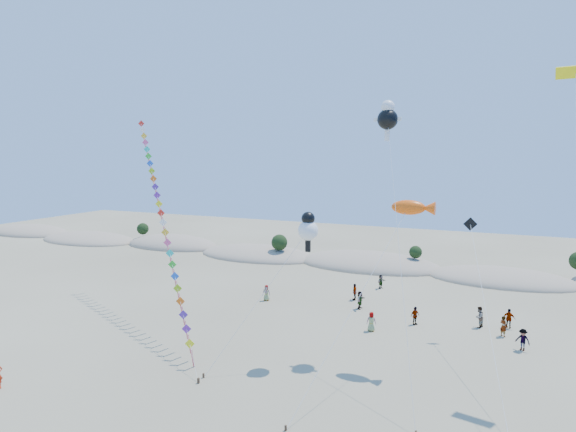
{
  "coord_description": "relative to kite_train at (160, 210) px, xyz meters",
  "views": [
    {
      "loc": [
        15.23,
        -15.56,
        14.42
      ],
      "look_at": [
        2.23,
        14.0,
        10.3
      ],
      "focal_mm": 30.0,
      "sensor_mm": 36.0,
      "label": 1
    }
  ],
  "objects": [
    {
      "name": "cartoon_kite_high",
      "position": [
        19.54,
        1.25,
        7.51
      ],
      "size": [
        5.37,
        12.04,
        18.33
      ],
      "color": "#3F2D1E",
      "rests_on": "ground"
    },
    {
      "name": "dune_ridge",
      "position": [
        12.95,
        26.87,
        -9.46
      ],
      "size": [
        145.3,
        11.49,
        5.57
      ],
      "color": "gray",
      "rests_on": "ground"
    },
    {
      "name": "cartoon_kite_low",
      "position": [
        15.22,
        -3.36,
        -0.17
      ],
      "size": [
        5.86,
        6.24,
        10.56
      ],
      "color": "#3F2D1E",
      "rests_on": "ground"
    },
    {
      "name": "parafoil_kite",
      "position": [
        30.94,
        -0.41,
        9.24
      ],
      "size": [
        2.15,
        17.29,
        19.71
      ],
      "color": "#3F2D1E",
      "rests_on": "ground"
    },
    {
      "name": "kite_train",
      "position": [
        0.0,
        0.0,
        0.0
      ],
      "size": [
        19.59,
        18.0,
        18.64
      ],
      "color": "#3F2D1E",
      "rests_on": "ground"
    },
    {
      "name": "beachgoers",
      "position": [
        20.43,
        8.63,
        -8.75
      ],
      "size": [
        23.9,
        13.98,
        1.8
      ],
      "color": "slate",
      "rests_on": "ground"
    },
    {
      "name": "dark_kite",
      "position": [
        26.01,
        2.41,
        -2.93
      ],
      "size": [
        3.67,
        15.32,
        9.54
      ],
      "color": "#3F2D1E",
      "rests_on": "ground"
    },
    {
      "name": "fish_kite",
      "position": [
        21.88,
        -0.93,
        1.28
      ],
      "size": [
        5.88,
        11.87,
        11.4
      ],
      "color": "#3F2D1E",
      "rests_on": "ground"
    }
  ]
}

